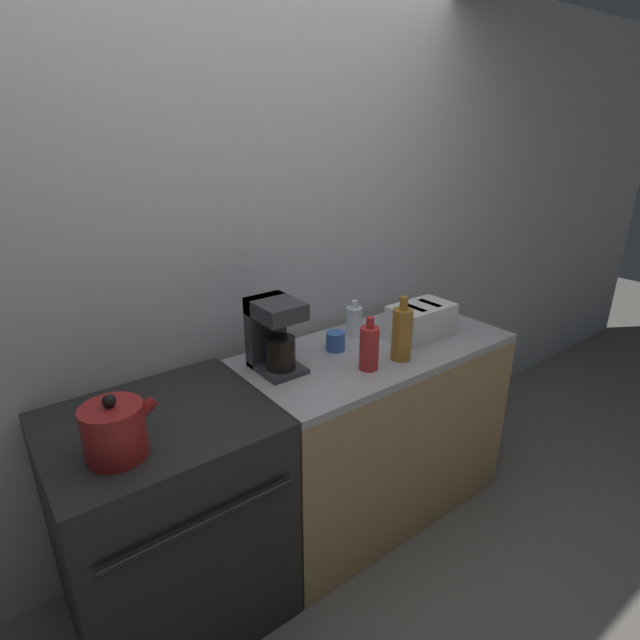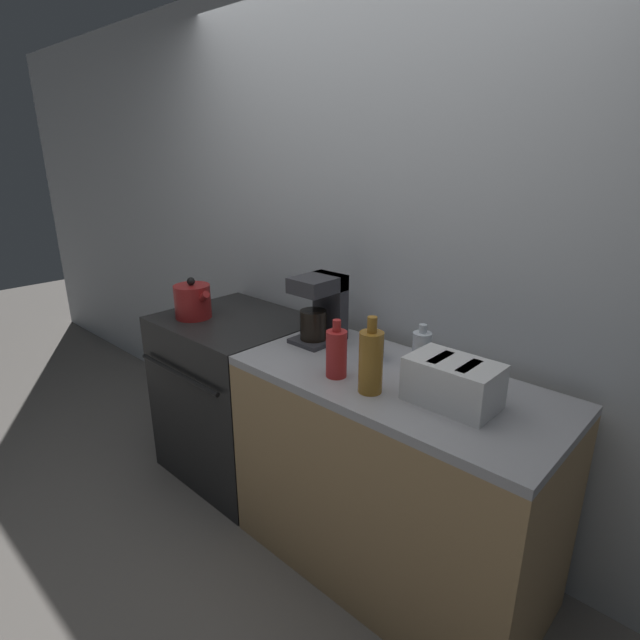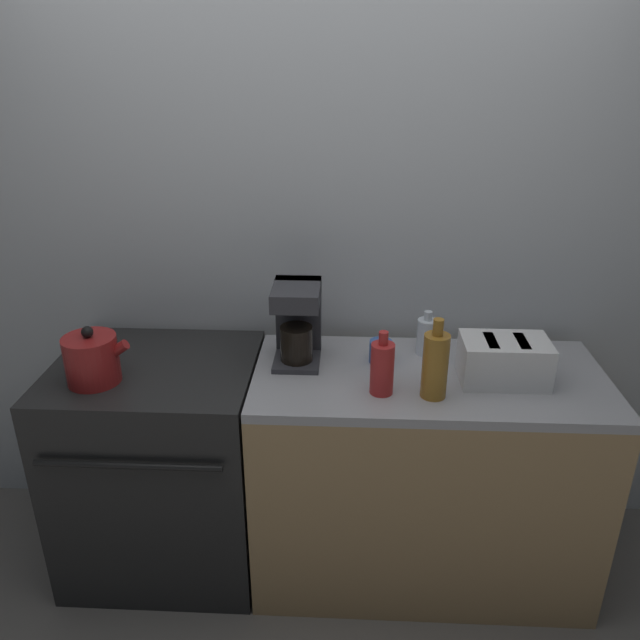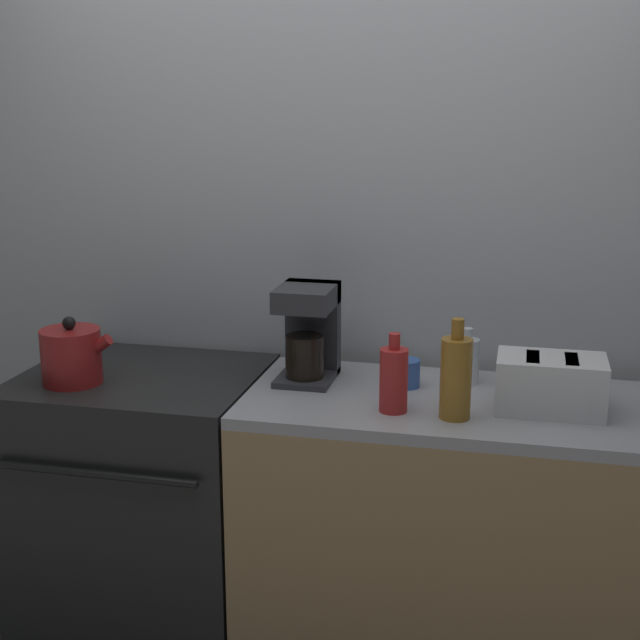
{
  "view_description": "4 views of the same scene",
  "coord_description": "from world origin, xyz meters",
  "px_view_note": "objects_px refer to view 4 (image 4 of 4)",
  "views": [
    {
      "loc": [
        -1.04,
        -1.23,
        1.9
      ],
      "look_at": [
        0.18,
        0.37,
        1.11
      ],
      "focal_mm": 28.0,
      "sensor_mm": 36.0,
      "label": 1
    },
    {
      "loc": [
        1.47,
        -1.19,
        1.77
      ],
      "look_at": [
        -0.02,
        0.41,
        1.02
      ],
      "focal_mm": 28.0,
      "sensor_mm": 36.0,
      "label": 2
    },
    {
      "loc": [
        0.16,
        -1.75,
        2.04
      ],
      "look_at": [
        0.06,
        0.34,
        1.12
      ],
      "focal_mm": 35.0,
      "sensor_mm": 36.0,
      "label": 3
    },
    {
      "loc": [
        0.63,
        -2.28,
        1.82
      ],
      "look_at": [
        0.02,
        0.35,
        1.13
      ],
      "focal_mm": 50.0,
      "sensor_mm": 36.0,
      "label": 4
    }
  ],
  "objects_px": {
    "stove": "(146,498)",
    "coffee_maker": "(309,329)",
    "kettle": "(72,356)",
    "bottle_clear": "(467,360)",
    "cup_blue": "(406,373)",
    "toaster": "(551,384)",
    "bottle_red": "(394,379)",
    "bottle_amber": "(456,377)"
  },
  "relations": [
    {
      "from": "stove",
      "to": "bottle_clear",
      "type": "relative_size",
      "value": 5.08
    },
    {
      "from": "toaster",
      "to": "coffee_maker",
      "type": "relative_size",
      "value": 1.0
    },
    {
      "from": "bottle_clear",
      "to": "cup_blue",
      "type": "bearing_deg",
      "value": -155.66
    },
    {
      "from": "stove",
      "to": "kettle",
      "type": "xyz_separation_m",
      "value": [
        -0.17,
        -0.13,
        0.54
      ]
    },
    {
      "from": "bottle_clear",
      "to": "cup_blue",
      "type": "height_order",
      "value": "bottle_clear"
    },
    {
      "from": "bottle_amber",
      "to": "bottle_red",
      "type": "bearing_deg",
      "value": 175.37
    },
    {
      "from": "stove",
      "to": "bottle_red",
      "type": "xyz_separation_m",
      "value": [
        0.87,
        -0.16,
        0.55
      ]
    },
    {
      "from": "bottle_clear",
      "to": "bottle_red",
      "type": "height_order",
      "value": "bottle_red"
    },
    {
      "from": "cup_blue",
      "to": "kettle",
      "type": "bearing_deg",
      "value": -168.88
    },
    {
      "from": "coffee_maker",
      "to": "bottle_red",
      "type": "bearing_deg",
      "value": -38.57
    },
    {
      "from": "kettle",
      "to": "cup_blue",
      "type": "height_order",
      "value": "kettle"
    },
    {
      "from": "toaster",
      "to": "bottle_amber",
      "type": "relative_size",
      "value": 1.06
    },
    {
      "from": "kettle",
      "to": "toaster",
      "type": "xyz_separation_m",
      "value": [
        1.49,
        0.08,
        -0.01
      ]
    },
    {
      "from": "toaster",
      "to": "bottle_red",
      "type": "xyz_separation_m",
      "value": [
        -0.45,
        -0.11,
        0.02
      ]
    },
    {
      "from": "kettle",
      "to": "stove",
      "type": "bearing_deg",
      "value": 38.24
    },
    {
      "from": "coffee_maker",
      "to": "bottle_red",
      "type": "xyz_separation_m",
      "value": [
        0.32,
        -0.25,
        -0.07
      ]
    },
    {
      "from": "stove",
      "to": "coffee_maker",
      "type": "xyz_separation_m",
      "value": [
        0.56,
        0.09,
        0.61
      ]
    },
    {
      "from": "bottle_red",
      "to": "toaster",
      "type": "bearing_deg",
      "value": 13.96
    },
    {
      "from": "toaster",
      "to": "cup_blue",
      "type": "relative_size",
      "value": 3.5
    },
    {
      "from": "bottle_clear",
      "to": "bottle_amber",
      "type": "xyz_separation_m",
      "value": [
        -0.01,
        -0.33,
        0.05
      ]
    },
    {
      "from": "coffee_maker",
      "to": "bottle_clear",
      "type": "distance_m",
      "value": 0.52
    },
    {
      "from": "coffee_maker",
      "to": "bottle_amber",
      "type": "bearing_deg",
      "value": -28.28
    },
    {
      "from": "toaster",
      "to": "bottle_clear",
      "type": "xyz_separation_m",
      "value": [
        -0.26,
        0.21,
        -0.01
      ]
    },
    {
      "from": "stove",
      "to": "bottle_red",
      "type": "bearing_deg",
      "value": -10.48
    },
    {
      "from": "coffee_maker",
      "to": "bottle_amber",
      "type": "distance_m",
      "value": 0.57
    },
    {
      "from": "stove",
      "to": "bottle_clear",
      "type": "height_order",
      "value": "bottle_clear"
    },
    {
      "from": "toaster",
      "to": "cup_blue",
      "type": "distance_m",
      "value": 0.46
    },
    {
      "from": "bottle_red",
      "to": "kettle",
      "type": "bearing_deg",
      "value": 178.47
    },
    {
      "from": "stove",
      "to": "bottle_red",
      "type": "relative_size",
      "value": 3.9
    },
    {
      "from": "coffee_maker",
      "to": "toaster",
      "type": "bearing_deg",
      "value": -10.53
    },
    {
      "from": "toaster",
      "to": "bottle_clear",
      "type": "relative_size",
      "value": 1.72
    },
    {
      "from": "coffee_maker",
      "to": "kettle",
      "type": "bearing_deg",
      "value": -162.76
    },
    {
      "from": "kettle",
      "to": "cup_blue",
      "type": "bearing_deg",
      "value": 11.12
    },
    {
      "from": "stove",
      "to": "bottle_red",
      "type": "height_order",
      "value": "bottle_red"
    },
    {
      "from": "bottle_amber",
      "to": "bottle_red",
      "type": "height_order",
      "value": "bottle_amber"
    },
    {
      "from": "bottle_amber",
      "to": "cup_blue",
      "type": "xyz_separation_m",
      "value": [
        -0.17,
        0.25,
        -0.08
      ]
    },
    {
      "from": "stove",
      "to": "toaster",
      "type": "distance_m",
      "value": 1.42
    },
    {
      "from": "bottle_clear",
      "to": "cup_blue",
      "type": "xyz_separation_m",
      "value": [
        -0.18,
        -0.08,
        -0.03
      ]
    },
    {
      "from": "kettle",
      "to": "bottle_red",
      "type": "relative_size",
      "value": 1.02
    },
    {
      "from": "stove",
      "to": "coffee_maker",
      "type": "relative_size",
      "value": 2.95
    },
    {
      "from": "coffee_maker",
      "to": "bottle_red",
      "type": "distance_m",
      "value": 0.41
    },
    {
      "from": "bottle_clear",
      "to": "bottle_red",
      "type": "xyz_separation_m",
      "value": [
        -0.19,
        -0.32,
        0.02
      ]
    }
  ]
}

